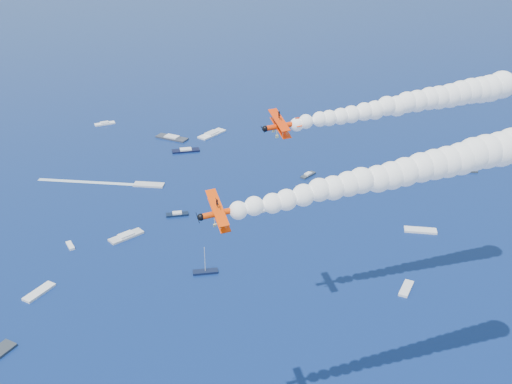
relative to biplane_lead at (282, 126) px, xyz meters
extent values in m
cube|color=white|center=(11.10, 62.97, -55.59)|extent=(6.86, 4.09, 0.70)
cube|color=silver|center=(-24.07, 93.33, -55.59)|extent=(11.94, 7.47, 0.70)
cube|color=silver|center=(-34.41, 57.25, -55.59)|extent=(11.73, 8.47, 0.70)
cube|color=white|center=(-38.74, 164.44, -55.59)|extent=(9.74, 4.73, 0.70)
cube|color=#323943|center=(37.01, 86.83, -55.59)|extent=(7.25, 6.04, 0.70)
cube|color=#2E353E|center=(99.76, 75.12, -55.59)|extent=(7.42, 4.17, 0.70)
cube|color=white|center=(-59.48, 32.78, -55.59)|extent=(8.84, 9.12, 0.70)
cube|color=black|center=(-16.61, 67.68, -55.59)|extent=(7.70, 2.88, 0.70)
cube|color=white|center=(8.35, 139.07, -55.59)|extent=(14.35, 12.74, 0.70)
cube|color=white|center=(-51.74, 55.75, -55.59)|extent=(2.97, 5.28, 0.70)
cube|color=#333744|center=(-9.93, 138.70, -55.59)|extent=(14.36, 13.20, 0.70)
cube|color=black|center=(-13.02, 31.35, -55.59)|extent=(7.51, 2.98, 0.70)
cube|color=white|center=(40.20, 9.67, -55.59)|extent=(7.07, 7.67, 0.70)
cube|color=white|center=(59.36, 37.84, -55.59)|extent=(10.87, 7.04, 0.70)
cube|color=black|center=(-5.93, 122.72, -55.59)|extent=(11.73, 4.09, 0.70)
cube|color=white|center=(32.17, 70.17, -55.91)|extent=(36.61, 14.17, 0.04)
cube|color=white|center=(-47.15, 102.13, -55.91)|extent=(36.22, 15.42, 0.04)
camera|label=1|loc=(-33.75, -113.30, 44.55)|focal=42.09mm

